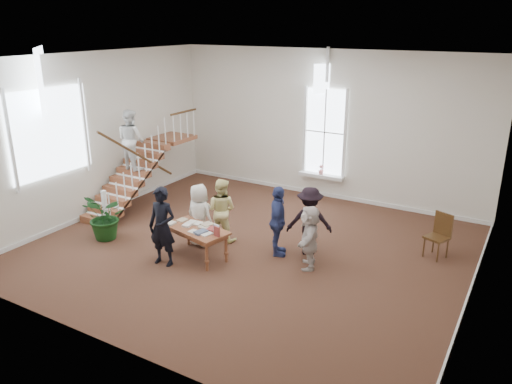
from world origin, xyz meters
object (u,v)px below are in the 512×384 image
Objects in this scene: police_officer at (162,227)px; side_chair at (440,233)px; elderly_woman at (199,215)px; woman_cluster_b at (309,221)px; woman_cluster_a at (278,221)px; library_table at (197,231)px; woman_cluster_c at (309,237)px; person_yellow at (221,210)px; floor_plant at (106,217)px.

police_officer reaches higher than side_chair.
side_chair is (5.21, 2.27, -0.18)m from elderly_woman.
side_chair is at bearing -179.37° from woman_cluster_b.
police_officer is 1.08× the size of woman_cluster_a.
library_table is 1.00× the size of woman_cluster_a.
police_officer is 3.29m from woman_cluster_c.
library_table is 2.61m from woman_cluster_c.
library_table is 1.60× the size of side_chair.
side_chair is (2.40, 2.01, -0.13)m from woman_cluster_c.
police_officer is at bearing -83.36° from woman_cluster_c.
person_yellow is 5.22m from side_chair.
library_table is at bearing 49.65° from police_officer.
elderly_woman is 0.58m from person_yellow.
police_officer is 1.17× the size of elderly_woman.
woman_cluster_b is 1.37× the size of floor_plant.
woman_cluster_b is 0.72m from woman_cluster_c.
library_table is 1.16× the size of woman_cluster_c.
elderly_woman is 1.07× the size of woman_cluster_c.
floor_plant is (-2.53, -1.43, -0.20)m from person_yellow.
person_yellow reaches higher than library_table.
police_officer is at bearing 105.73° from woman_cluster_a.
library_table is at bearing 7.49° from floor_plant.
woman_cluster_a reaches higher than woman_cluster_b.
woman_cluster_a reaches higher than floor_plant.
elderly_woman is at bearing 22.74° from floor_plant.
police_officer is 1.25× the size of woman_cluster_c.
police_officer reaches higher than person_yellow.
person_yellow reaches higher than side_chair.
police_officer is at bearing -110.66° from library_table.
library_table is 1.06× the size of person_yellow.
floor_plant is (-2.13, 0.32, -0.31)m from police_officer.
person_yellow is at bearing 63.99° from woman_cluster_a.
person_yellow is at bearing -116.22° from woman_cluster_c.
police_officer reaches higher than woman_cluster_b.
woman_cluster_b is (2.61, 2.16, -0.09)m from police_officer.
woman_cluster_a reaches higher than side_chair.
side_chair is at bearing 109.15° from woman_cluster_c.
police_officer is 1.11× the size of woman_cluster_b.
floor_plant is 1.13× the size of side_chair.
library_table is 1.90m from woman_cluster_a.
floor_plant is (-2.57, -0.34, -0.05)m from library_table.
library_table is at bearing 83.90° from person_yellow.
elderly_woman is 2.42m from floor_plant.
woman_cluster_b reaches higher than library_table.
woman_cluster_a is 0.75m from woman_cluster_b.
elderly_woman is (-0.35, 0.59, 0.13)m from library_table.
woman_cluster_c is (0.30, -0.65, -0.09)m from woman_cluster_b.
woman_cluster_c is at bearing 166.06° from person_yellow.
woman_cluster_b is at bearing 21.29° from floor_plant.
person_yellow is at bearing 106.06° from library_table.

